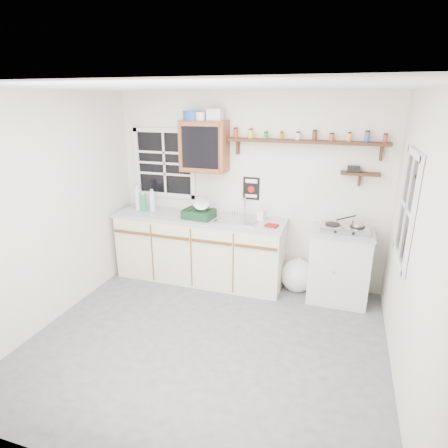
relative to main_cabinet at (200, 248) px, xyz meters
The scene contains 18 objects.
room 1.63m from the main_cabinet, 65.77° to the right, with size 3.64×3.24×2.54m.
main_cabinet is the anchor object (origin of this frame).
right_cabinet 1.84m from the main_cabinet, ahead, with size 0.73×0.57×0.91m.
sink 0.71m from the main_cabinet, ahead, with size 0.52×0.44×0.29m.
upper_cabinet 1.37m from the main_cabinet, 76.32° to the left, with size 0.60×0.32×0.65m.
upper_cabinet_clutter 1.75m from the main_cabinet, 91.38° to the left, with size 0.52×0.24×0.14m.
spice_shelf 1.97m from the main_cabinet, ahead, with size 1.91×0.18×0.34m.
secondary_shelf 2.25m from the main_cabinet, ahead, with size 0.45×0.16×0.24m.
warning_sign 1.08m from the main_cabinet, 24.36° to the left, with size 0.22×0.02×0.30m.
window_back 1.28m from the main_cabinet, 155.10° to the left, with size 0.93×0.03×0.98m.
window_right 2.68m from the main_cabinet, 17.55° to the right, with size 0.03×0.78×1.08m.
water_bottles 1.04m from the main_cabinet, behind, with size 0.30×0.12×0.35m.
dish_rack 0.56m from the main_cabinet, 60.16° to the right, with size 0.41×0.33×0.29m.
soap_bottle 1.00m from the main_cabinet, ahead, with size 0.09×0.09×0.20m, color white.
rag 1.11m from the main_cabinet, ahead, with size 0.15×0.13×0.02m, color maroon.
hotplate 1.92m from the main_cabinet, ahead, with size 0.57×0.32×0.08m.
saucepan 2.06m from the main_cabinet, ahead, with size 0.32×0.23×0.15m.
trash_bag 1.36m from the main_cabinet, ahead, with size 0.43×0.39×0.49m.
Camera 1 is at (1.19, -3.12, 2.42)m, focal length 30.00 mm.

